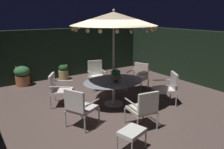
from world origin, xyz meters
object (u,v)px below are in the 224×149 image
(centerpiece_planter, at_px, (116,74))
(patio_chair_south, at_px, (139,75))
(patio_umbrella, at_px, (114,19))
(potted_plant_left_near, at_px, (94,69))
(patio_chair_north, at_px, (58,88))
(ottoman_footrest, at_px, (132,133))
(patio_dining_table, at_px, (113,84))
(patio_chair_southeast, at_px, (168,87))
(patio_chair_northeast, at_px, (79,106))
(patio_chair_east, at_px, (144,107))
(patio_chair_southwest, at_px, (96,73))
(potted_plant_back_right, at_px, (22,75))
(potted_plant_front_corner, at_px, (63,72))

(centerpiece_planter, height_order, patio_chair_south, centerpiece_planter)
(patio_umbrella, bearing_deg, potted_plant_left_near, 69.95)
(patio_umbrella, relative_size, patio_chair_north, 2.90)
(patio_umbrella, bearing_deg, ottoman_footrest, -115.88)
(patio_dining_table, relative_size, patio_chair_north, 1.94)
(patio_dining_table, distance_m, patio_chair_north, 1.63)
(patio_chair_north, relative_size, patio_chair_south, 1.01)
(patio_chair_southeast, bearing_deg, ottoman_footrest, -152.16)
(patio_umbrella, relative_size, potted_plant_left_near, 4.89)
(patio_chair_north, bearing_deg, patio_chair_northeast, -93.16)
(centerpiece_planter, bearing_deg, ottoman_footrest, -117.09)
(patio_chair_east, height_order, patio_chair_southeast, patio_chair_east)
(patio_dining_table, bearing_deg, patio_umbrella, -177.93)
(centerpiece_planter, xyz_separation_m, patio_chair_southwest, (0.35, 1.71, -0.41))
(patio_umbrella, distance_m, patio_chair_southeast, 2.55)
(potted_plant_back_right, bearing_deg, patio_umbrella, -62.43)
(patio_chair_southwest, relative_size, ottoman_footrest, 1.68)
(patio_dining_table, xyz_separation_m, ottoman_footrest, (-1.04, -2.13, -0.25))
(patio_dining_table, bearing_deg, patio_chair_southeast, -31.88)
(ottoman_footrest, relative_size, potted_plant_front_corner, 0.97)
(patio_chair_east, height_order, potted_plant_front_corner, patio_chair_east)
(ottoman_footrest, bearing_deg, patio_umbrella, 64.12)
(potted_plant_left_near, relative_size, potted_plant_front_corner, 0.91)
(centerpiece_planter, bearing_deg, patio_chair_southwest, 78.42)
(patio_chair_east, xyz_separation_m, patio_chair_south, (1.77, 2.20, 0.00))
(patio_chair_southeast, relative_size, potted_plant_front_corner, 1.54)
(patio_chair_north, height_order, potted_plant_back_right, patio_chair_north)
(patio_dining_table, height_order, patio_chair_south, patio_chair_south)
(patio_chair_south, bearing_deg, patio_umbrella, -158.61)
(patio_chair_southwest, xyz_separation_m, potted_plant_back_right, (-2.15, 1.86, -0.16))
(patio_chair_north, xyz_separation_m, patio_chair_east, (1.12, -2.47, 0.00))
(patio_chair_east, xyz_separation_m, potted_plant_left_near, (1.41, 4.76, -0.25))
(patio_dining_table, bearing_deg, potted_plant_front_corner, 93.44)
(patio_chair_northeast, height_order, patio_chair_east, patio_chair_northeast)
(patio_chair_north, xyz_separation_m, potted_plant_back_right, (-0.42, 2.59, -0.14))
(patio_chair_northeast, bearing_deg, patio_umbrella, 25.72)
(patio_chair_southeast, distance_m, potted_plant_front_corner, 4.50)
(patio_chair_southeast, distance_m, potted_plant_left_near, 4.03)
(patio_chair_south, xyz_separation_m, potted_plant_front_corner, (-1.71, 2.76, -0.23))
(ottoman_footrest, bearing_deg, potted_plant_front_corner, 81.35)
(potted_plant_front_corner, bearing_deg, patio_chair_northeast, -107.32)
(patio_chair_north, bearing_deg, patio_chair_southwest, 22.92)
(patio_dining_table, height_order, patio_chair_east, patio_chair_east)
(centerpiece_planter, xyz_separation_m, potted_plant_left_near, (1.16, 3.28, -0.67))
(patio_chair_southeast, height_order, ottoman_footrest, patio_chair_southeast)
(patio_umbrella, height_order, patio_chair_southeast, patio_umbrella)
(patio_chair_south, height_order, potted_plant_front_corner, patio_chair_south)
(ottoman_footrest, bearing_deg, patio_chair_northeast, 106.75)
(patio_chair_east, bearing_deg, patio_chair_southwest, 79.35)
(patio_chair_south, distance_m, potted_plant_left_near, 2.60)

